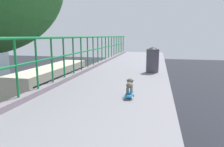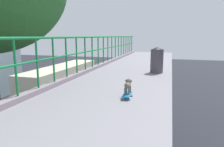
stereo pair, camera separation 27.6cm
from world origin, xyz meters
The scene contains 4 objects.
city_bus centered at (-7.90, 17.23, 1.99)m, with size 2.75×11.58×3.54m.
toy_skateboard centered at (1.73, 2.79, 5.34)m, with size 0.19×0.42×0.09m.
small_dog centered at (1.73, 2.85, 5.54)m, with size 0.15×0.32×0.29m.
litter_bin centered at (2.10, 5.96, 5.73)m, with size 0.44×0.44×0.88m.
Camera 2 is at (2.55, -1.23, 6.53)m, focal length 33.35 mm.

